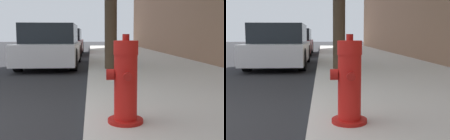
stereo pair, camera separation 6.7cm
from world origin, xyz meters
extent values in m
cylinder|color=#A91511|center=(2.23, -0.08, 0.18)|extent=(0.35, 0.35, 0.04)
cylinder|color=red|center=(2.23, -0.08, 0.51)|extent=(0.22, 0.22, 0.63)
cylinder|color=red|center=(2.23, -0.08, 0.89)|extent=(0.23, 0.23, 0.13)
cylinder|color=#A91511|center=(2.23, -0.08, 0.98)|extent=(0.07, 0.07, 0.06)
cylinder|color=#A91511|center=(2.23, -0.23, 0.63)|extent=(0.08, 0.06, 0.08)
cylinder|color=#A91511|center=(2.23, 0.06, 0.63)|extent=(0.08, 0.06, 0.08)
cylinder|color=#A91511|center=(2.08, -0.08, 0.63)|extent=(0.07, 0.11, 0.11)
cube|color=silver|center=(0.65, 6.46, 0.47)|extent=(1.69, 4.16, 0.59)
cube|color=black|center=(0.65, 6.29, 1.05)|extent=(1.55, 2.29, 0.58)
cylinder|color=black|center=(-0.12, 7.75, 0.32)|extent=(0.20, 0.63, 0.63)
cylinder|color=black|center=(1.41, 7.75, 0.32)|extent=(0.20, 0.63, 0.63)
cylinder|color=black|center=(-0.12, 5.17, 0.32)|extent=(0.20, 0.63, 0.63)
cylinder|color=black|center=(1.41, 5.17, 0.32)|extent=(0.20, 0.63, 0.63)
cube|color=maroon|center=(0.55, 11.92, 0.46)|extent=(1.80, 4.45, 0.57)
cube|color=black|center=(0.55, 11.74, 1.03)|extent=(1.65, 2.45, 0.57)
cylinder|color=black|center=(-0.27, 13.30, 0.32)|extent=(0.20, 0.64, 0.64)
cylinder|color=black|center=(1.37, 13.30, 0.32)|extent=(0.20, 0.64, 0.64)
cylinder|color=black|center=(-0.27, 10.54, 0.32)|extent=(0.20, 0.64, 0.64)
cylinder|color=black|center=(1.37, 10.54, 0.32)|extent=(0.20, 0.64, 0.64)
cylinder|color=#423323|center=(2.40, 4.36, 1.45)|extent=(0.31, 0.31, 2.59)
camera|label=1|loc=(1.90, -2.72, 1.01)|focal=45.00mm
camera|label=2|loc=(1.97, -2.73, 1.01)|focal=45.00mm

